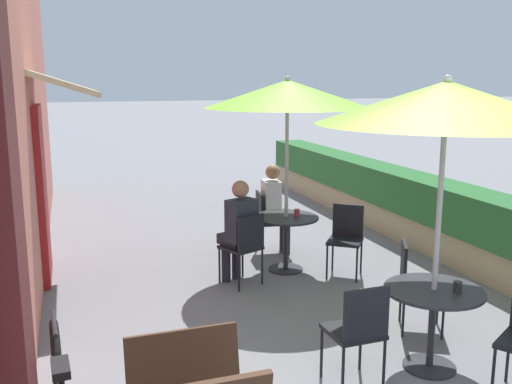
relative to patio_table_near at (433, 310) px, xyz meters
The scene contains 15 objects.
cafe_facade_wall 5.25m from the patio_table_near, 130.73° to the left, with size 0.98×10.65×4.20m.
planter_hedge 4.33m from the patio_table_near, 62.12° to the left, with size 0.60×9.65×1.01m.
patio_table_near is the anchor object (origin of this frame).
patio_umbrella_near 1.70m from the patio_table_near, 116.57° to the right, with size 2.02×2.02×2.43m.
cafe_chair_near_left 0.75m from the patio_table_near, 67.55° to the left, with size 0.54×0.54×0.87m.
cafe_chair_near_right 0.75m from the patio_table_near, behind, with size 0.41×0.41×0.87m.
coffee_cup_near 0.29m from the patio_table_near, 39.21° to the right, with size 0.07×0.07×0.09m.
patio_table_mid 2.73m from the patio_table_near, 95.11° to the left, with size 0.82×0.82×0.70m.
patio_umbrella_mid 3.22m from the patio_table_near, 95.11° to the left, with size 2.02×2.02×2.43m.
cafe_chair_mid_left 3.48m from the patio_table_near, 93.81° to the left, with size 0.44×0.44×0.87m.
seated_patron_mid_left 3.47m from the patio_table_near, 91.99° to the left, with size 0.43×0.36×1.25m.
cafe_chair_mid_right 2.52m from the patio_table_near, 110.91° to the left, with size 0.53×0.53×0.87m.
seated_patron_mid_right 2.64m from the patio_table_near, 111.01° to the left, with size 0.45×0.49×1.25m.
cafe_chair_mid_back 2.37m from the patio_table_near, 80.26° to the left, with size 0.56×0.56×0.87m.
coffee_cup_mid 2.72m from the patio_table_near, 92.27° to the left, with size 0.07×0.07×0.09m.
Camera 1 is at (-2.06, -2.35, 2.41)m, focal length 40.00 mm.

